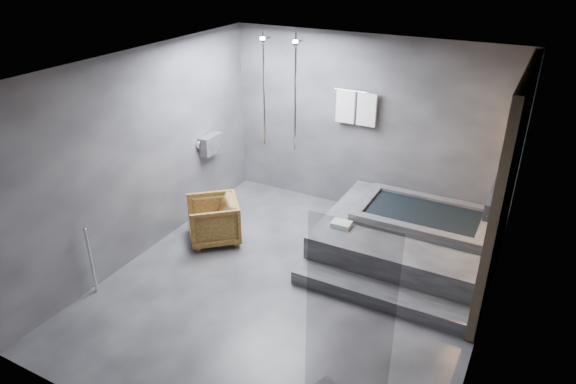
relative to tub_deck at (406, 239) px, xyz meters
The scene contains 5 objects.
room 2.02m from the tub_deck, 118.47° to the right, with size 5.00×5.04×2.82m.
tub_deck is the anchor object (origin of this frame).
tub_step 1.19m from the tub_deck, 90.00° to the right, with size 2.20×0.36×0.18m, color #2D2E30.
driftwood_chair 2.76m from the tub_deck, 160.31° to the right, with size 0.70×0.72×0.66m, color #462D11.
deck_towel 0.97m from the tub_deck, 146.84° to the right, with size 0.26×0.19×0.07m, color silver.
Camera 1 is at (2.44, -4.73, 4.01)m, focal length 32.00 mm.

